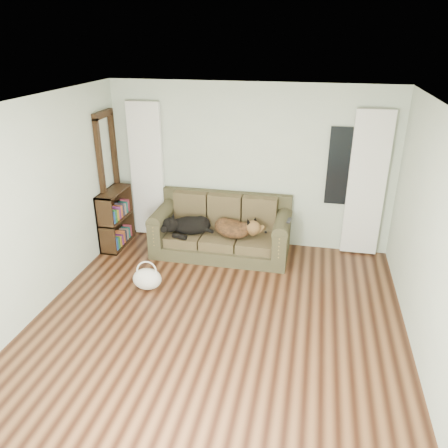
% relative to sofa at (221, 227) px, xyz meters
% --- Properties ---
extents(floor, '(5.00, 5.00, 0.00)m').
position_rel_sofa_xyz_m(floor, '(0.35, -1.97, -0.45)').
color(floor, black).
rests_on(floor, ground).
extents(ceiling, '(5.00, 5.00, 0.00)m').
position_rel_sofa_xyz_m(ceiling, '(0.35, -1.97, 2.15)').
color(ceiling, white).
rests_on(ceiling, ground).
extents(wall_back, '(4.50, 0.04, 2.60)m').
position_rel_sofa_xyz_m(wall_back, '(0.35, 0.53, 0.85)').
color(wall_back, beige).
rests_on(wall_back, ground).
extents(wall_left, '(0.04, 5.00, 2.60)m').
position_rel_sofa_xyz_m(wall_left, '(-1.90, -1.97, 0.85)').
color(wall_left, beige).
rests_on(wall_left, ground).
extents(wall_right, '(0.04, 5.00, 2.60)m').
position_rel_sofa_xyz_m(wall_right, '(2.60, -1.97, 0.85)').
color(wall_right, beige).
rests_on(wall_right, ground).
extents(curtain_left, '(0.55, 0.08, 2.25)m').
position_rel_sofa_xyz_m(curtain_left, '(-1.35, 0.45, 0.70)').
color(curtain_left, white).
rests_on(curtain_left, ground).
extents(curtain_right, '(0.55, 0.08, 2.25)m').
position_rel_sofa_xyz_m(curtain_right, '(2.15, 0.45, 0.70)').
color(curtain_right, white).
rests_on(curtain_right, ground).
extents(window_pane, '(0.50, 0.03, 1.20)m').
position_rel_sofa_xyz_m(window_pane, '(1.80, 0.50, 0.95)').
color(window_pane, black).
rests_on(window_pane, wall_back).
extents(door_casing, '(0.07, 0.60, 2.10)m').
position_rel_sofa_xyz_m(door_casing, '(-1.85, 0.08, 0.60)').
color(door_casing, black).
rests_on(door_casing, ground).
extents(sofa, '(2.12, 0.92, 0.87)m').
position_rel_sofa_xyz_m(sofa, '(0.00, 0.00, 0.00)').
color(sofa, '#393725').
rests_on(sofa, floor).
extents(dog_black_lab, '(0.70, 0.56, 0.26)m').
position_rel_sofa_xyz_m(dog_black_lab, '(-0.50, -0.11, 0.03)').
color(dog_black_lab, black).
rests_on(dog_black_lab, sofa).
extents(dog_shepherd, '(0.77, 0.69, 0.28)m').
position_rel_sofa_xyz_m(dog_shepherd, '(0.22, -0.07, 0.04)').
color(dog_shepherd, black).
rests_on(dog_shepherd, sofa).
extents(tv_remote, '(0.06, 0.18, 0.02)m').
position_rel_sofa_xyz_m(tv_remote, '(1.06, -0.17, 0.28)').
color(tv_remote, black).
rests_on(tv_remote, sofa).
extents(tote_bag, '(0.46, 0.38, 0.29)m').
position_rel_sofa_xyz_m(tote_bag, '(-0.77, -1.26, -0.29)').
color(tote_bag, silver).
rests_on(tote_bag, floor).
extents(bookshelf, '(0.35, 0.79, 0.96)m').
position_rel_sofa_xyz_m(bookshelf, '(-1.74, -0.08, 0.05)').
color(bookshelf, black).
rests_on(bookshelf, floor).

